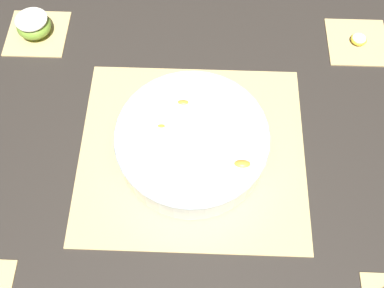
{
  "coord_description": "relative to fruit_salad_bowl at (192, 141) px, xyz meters",
  "views": [
    {
      "loc": [
        0.01,
        -0.38,
        0.75
      ],
      "look_at": [
        0.0,
        0.0,
        0.03
      ],
      "focal_mm": 42.0,
      "sensor_mm": 36.0,
      "label": 1
    }
  ],
  "objects": [
    {
      "name": "banana_coin_single",
      "position": [
        0.35,
        0.28,
        -0.03
      ],
      "size": [
        0.03,
        0.03,
        0.01
      ],
      "color": "#F7EFC6",
      "rests_on": "coaster_mat_far_right"
    },
    {
      "name": "coaster_mat_far_right",
      "position": [
        0.35,
        0.28,
        -0.04
      ],
      "size": [
        0.13,
        0.13,
        0.01
      ],
      "color": "#D6B775",
      "rests_on": "ground_plane"
    },
    {
      "name": "bamboo_mat_center",
      "position": [
        -0.0,
        0.0,
        -0.04
      ],
      "size": [
        0.42,
        0.38,
        0.01
      ],
      "color": "#D6B775",
      "rests_on": "ground_plane"
    },
    {
      "name": "apple_half",
      "position": [
        -0.35,
        0.28,
        -0.02
      ],
      "size": [
        0.07,
        0.07,
        0.04
      ],
      "color": "#7FAD38",
      "rests_on": "coaster_mat_far_left"
    },
    {
      "name": "fruit_salad_bowl",
      "position": [
        0.0,
        0.0,
        0.0
      ],
      "size": [
        0.28,
        0.28,
        0.07
      ],
      "color": "silver",
      "rests_on": "bamboo_mat_center"
    },
    {
      "name": "coaster_mat_far_left",
      "position": [
        -0.35,
        0.28,
        -0.04
      ],
      "size": [
        0.13,
        0.13,
        0.01
      ],
      "color": "#D6B775",
      "rests_on": "ground_plane"
    },
    {
      "name": "ground_plane",
      "position": [
        -0.0,
        0.0,
        -0.04
      ],
      "size": [
        6.0,
        6.0,
        0.0
      ],
      "primitive_type": "plane",
      "color": "#2D2823"
    }
  ]
}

